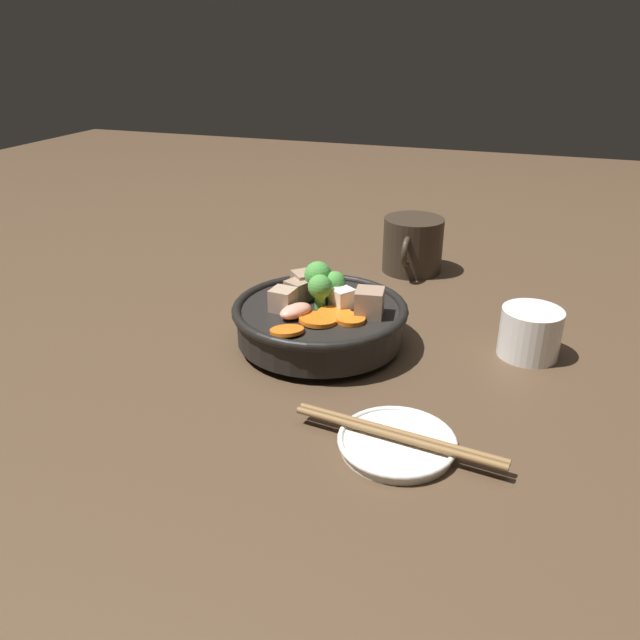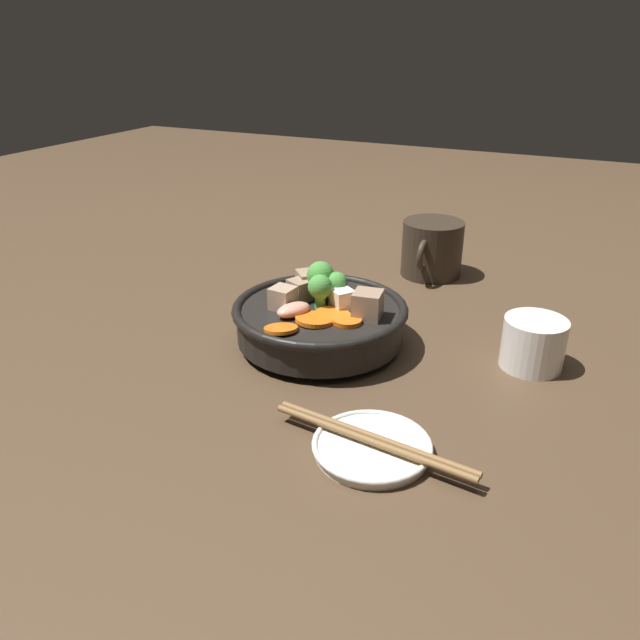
% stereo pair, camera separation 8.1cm
% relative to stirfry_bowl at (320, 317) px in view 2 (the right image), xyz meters
% --- Properties ---
extents(ground_plane, '(3.00, 3.00, 0.00)m').
position_rel_stirfry_bowl_xyz_m(ground_plane, '(0.00, -0.00, -0.04)').
color(ground_plane, '#4C3826').
extents(stirfry_bowl, '(0.23, 0.23, 0.10)m').
position_rel_stirfry_bowl_xyz_m(stirfry_bowl, '(0.00, 0.00, 0.00)').
color(stirfry_bowl, black).
rests_on(stirfry_bowl, ground_plane).
extents(side_saucer, '(0.12, 0.12, 0.01)m').
position_rel_stirfry_bowl_xyz_m(side_saucer, '(0.19, 0.15, -0.03)').
color(side_saucer, white).
rests_on(side_saucer, ground_plane).
extents(tea_cup, '(0.08, 0.08, 0.06)m').
position_rel_stirfry_bowl_xyz_m(tea_cup, '(-0.06, 0.26, -0.01)').
color(tea_cup, white).
rests_on(tea_cup, ground_plane).
extents(dark_mug, '(0.13, 0.10, 0.09)m').
position_rel_stirfry_bowl_xyz_m(dark_mug, '(-0.31, 0.06, 0.01)').
color(dark_mug, '#33281E').
rests_on(dark_mug, ground_plane).
extents(chopsticks_pair, '(0.04, 0.22, 0.01)m').
position_rel_stirfry_bowl_xyz_m(chopsticks_pair, '(0.19, 0.15, -0.02)').
color(chopsticks_pair, olive).
rests_on(chopsticks_pair, side_saucer).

